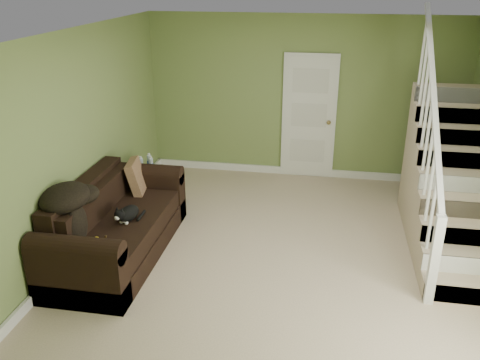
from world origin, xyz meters
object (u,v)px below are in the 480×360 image
at_px(side_table, 149,187).
at_px(cat, 128,214).
at_px(sofa, 115,228).
at_px(banana, 98,241).

distance_m(side_table, cat, 1.54).
bearing_deg(side_table, cat, -78.88).
bearing_deg(sofa, banana, -81.09).
bearing_deg(cat, side_table, 114.48).
bearing_deg(banana, sofa, 57.16).
xyz_separation_m(sofa, banana, (0.10, -0.62, 0.17)).
height_order(sofa, banana, sofa).
bearing_deg(banana, side_table, 53.09).
bearing_deg(sofa, cat, -19.12).
height_order(sofa, cat, sofa).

